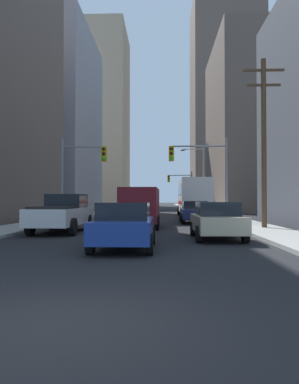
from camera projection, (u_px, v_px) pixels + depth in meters
ground_plane at (56, 325)px, 4.86m from camera, size 400.00×400.00×0.00m
sidewalk_left at (109, 210)px, 55.05m from camera, size 2.53×160.00×0.15m
sidewalk_right at (198, 210)px, 54.59m from camera, size 2.53×160.00×0.15m
city_bus at (193, 196)px, 35.29m from camera, size 2.69×11.54×3.40m
pickup_truck_white at (62, 213)px, 18.80m from camera, size 2.20×5.47×1.90m
cargo_van_maroon at (141, 205)px, 21.69m from camera, size 2.16×5.25×2.26m
sedan_blue at (124, 225)px, 12.34m from camera, size 1.95×4.21×1.52m
sedan_beige at (217, 220)px, 15.42m from camera, size 1.95×4.22×1.52m
sedan_navy at (194, 212)px, 26.20m from camera, size 1.95×4.20×1.52m
sedan_green at (126, 206)px, 49.66m from camera, size 1.95×4.20×1.52m
traffic_signal_near_left at (81, 166)px, 27.01m from camera, size 3.30×0.44×6.00m
traffic_signal_near_right at (201, 165)px, 26.71m from camera, size 4.14×0.44×6.00m
traffic_signal_far_right at (181, 184)px, 58.63m from camera, size 3.83×0.44×6.00m
utility_pole_right at (264, 139)px, 20.19m from camera, size 2.20×0.28×9.15m
street_lamp_right at (200, 173)px, 42.47m from camera, size 2.67×0.32×7.50m
building_left_mid_office at (4, 122)px, 55.39m from camera, size 25.72×19.88×25.92m
building_left_far_tower at (98, 119)px, 98.93m from camera, size 15.12×19.53×45.66m
building_right_mid_block at (277, 128)px, 52.01m from camera, size 17.28×19.15×22.89m
building_right_far_highrise at (226, 104)px, 98.12m from camera, size 17.21×18.13×52.98m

